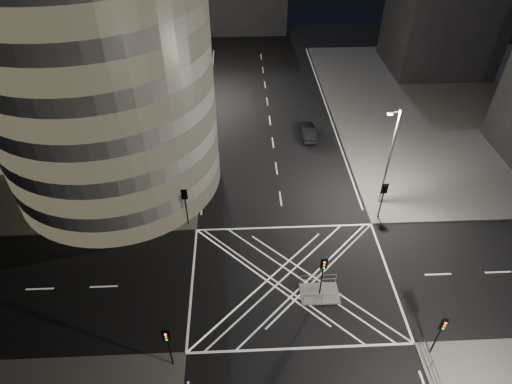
{
  "coord_description": "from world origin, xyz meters",
  "views": [
    {
      "loc": [
        -3.87,
        -21.67,
        27.58
      ],
      "look_at": [
        -2.54,
        7.57,
        3.0
      ],
      "focal_mm": 30.0,
      "sensor_mm": 36.0,
      "label": 1
    }
  ],
  "objects_px": {
    "traffic_signal_fl": "(185,200)",
    "sedan": "(308,132)",
    "traffic_signal_nl": "(168,341)",
    "traffic_signal_island": "(323,270)",
    "street_lamp_left_far": "(193,63)",
    "traffic_signal_fr": "(383,195)",
    "traffic_signal_nr": "(441,330)",
    "street_lamp_left_near": "(180,143)",
    "street_lamp_right_far": "(389,156)",
    "central_island": "(319,294)"
  },
  "relations": [
    {
      "from": "traffic_signal_fl",
      "to": "sedan",
      "type": "bearing_deg",
      "value": 47.66
    },
    {
      "from": "traffic_signal_nl",
      "to": "traffic_signal_island",
      "type": "relative_size",
      "value": 1.0
    },
    {
      "from": "street_lamp_left_far",
      "to": "traffic_signal_fr",
      "type": "bearing_deg",
      "value": -51.83
    },
    {
      "from": "traffic_signal_fr",
      "to": "street_lamp_left_far",
      "type": "xyz_separation_m",
      "value": [
        -18.24,
        23.2,
        2.63
      ]
    },
    {
      "from": "traffic_signal_fr",
      "to": "traffic_signal_nr",
      "type": "xyz_separation_m",
      "value": [
        0.0,
        -13.6,
        0.0
      ]
    },
    {
      "from": "street_lamp_left_near",
      "to": "street_lamp_right_far",
      "type": "distance_m",
      "value": 19.11
    },
    {
      "from": "traffic_signal_nr",
      "to": "street_lamp_right_far",
      "type": "distance_m",
      "value": 16.03
    },
    {
      "from": "traffic_signal_fr",
      "to": "sedan",
      "type": "bearing_deg",
      "value": 108.03
    },
    {
      "from": "traffic_signal_fl",
      "to": "street_lamp_left_near",
      "type": "distance_m",
      "value": 5.86
    },
    {
      "from": "traffic_signal_fl",
      "to": "traffic_signal_nl",
      "type": "relative_size",
      "value": 1.0
    },
    {
      "from": "traffic_signal_fl",
      "to": "traffic_signal_nl",
      "type": "height_order",
      "value": "same"
    },
    {
      "from": "traffic_signal_nr",
      "to": "street_lamp_right_far",
      "type": "height_order",
      "value": "street_lamp_right_far"
    },
    {
      "from": "street_lamp_right_far",
      "to": "traffic_signal_nl",
      "type": "bearing_deg",
      "value": -139.09
    },
    {
      "from": "central_island",
      "to": "street_lamp_right_far",
      "type": "bearing_deg",
      "value": 54.7
    },
    {
      "from": "central_island",
      "to": "traffic_signal_fl",
      "type": "xyz_separation_m",
      "value": [
        -10.8,
        8.3,
        2.84
      ]
    },
    {
      "from": "central_island",
      "to": "traffic_signal_fr",
      "type": "height_order",
      "value": "traffic_signal_fr"
    },
    {
      "from": "central_island",
      "to": "street_lamp_right_far",
      "type": "distance_m",
      "value": 13.98
    },
    {
      "from": "traffic_signal_island",
      "to": "sedan",
      "type": "height_order",
      "value": "traffic_signal_island"
    },
    {
      "from": "traffic_signal_nr",
      "to": "street_lamp_left_near",
      "type": "relative_size",
      "value": 0.4
    },
    {
      "from": "traffic_signal_fr",
      "to": "sedan",
      "type": "height_order",
      "value": "traffic_signal_fr"
    },
    {
      "from": "central_island",
      "to": "street_lamp_left_far",
      "type": "relative_size",
      "value": 0.3
    },
    {
      "from": "traffic_signal_fl",
      "to": "traffic_signal_fr",
      "type": "relative_size",
      "value": 1.0
    },
    {
      "from": "street_lamp_right_far",
      "to": "traffic_signal_island",
      "type": "bearing_deg",
      "value": -125.3
    },
    {
      "from": "street_lamp_left_near",
      "to": "street_lamp_right_far",
      "type": "bearing_deg",
      "value": -9.03
    },
    {
      "from": "traffic_signal_fl",
      "to": "traffic_signal_island",
      "type": "height_order",
      "value": "same"
    },
    {
      "from": "traffic_signal_island",
      "to": "street_lamp_left_far",
      "type": "height_order",
      "value": "street_lamp_left_far"
    },
    {
      "from": "traffic_signal_fr",
      "to": "traffic_signal_island",
      "type": "xyz_separation_m",
      "value": [
        -6.8,
        -8.3,
        0.0
      ]
    },
    {
      "from": "central_island",
      "to": "traffic_signal_fr",
      "type": "relative_size",
      "value": 0.75
    },
    {
      "from": "traffic_signal_fr",
      "to": "traffic_signal_island",
      "type": "height_order",
      "value": "same"
    },
    {
      "from": "traffic_signal_island",
      "to": "street_lamp_right_far",
      "type": "xyz_separation_m",
      "value": [
        7.44,
        10.5,
        2.63
      ]
    },
    {
      "from": "traffic_signal_nl",
      "to": "street_lamp_right_far",
      "type": "relative_size",
      "value": 0.4
    },
    {
      "from": "traffic_signal_nl",
      "to": "street_lamp_left_far",
      "type": "xyz_separation_m",
      "value": [
        -0.64,
        36.8,
        2.63
      ]
    },
    {
      "from": "street_lamp_right_far",
      "to": "street_lamp_left_far",
      "type": "bearing_deg",
      "value": 131.94
    },
    {
      "from": "street_lamp_right_far",
      "to": "sedan",
      "type": "relative_size",
      "value": 2.23
    },
    {
      "from": "traffic_signal_fr",
      "to": "traffic_signal_nr",
      "type": "relative_size",
      "value": 1.0
    },
    {
      "from": "street_lamp_left_near",
      "to": "traffic_signal_island",
      "type": "bearing_deg",
      "value": -49.73
    },
    {
      "from": "street_lamp_left_near",
      "to": "street_lamp_right_far",
      "type": "height_order",
      "value": "same"
    },
    {
      "from": "street_lamp_left_far",
      "to": "street_lamp_right_far",
      "type": "xyz_separation_m",
      "value": [
        18.87,
        -21.0,
        0.0
      ]
    },
    {
      "from": "traffic_signal_island",
      "to": "street_lamp_left_far",
      "type": "relative_size",
      "value": 0.4
    },
    {
      "from": "traffic_signal_fr",
      "to": "traffic_signal_island",
      "type": "distance_m",
      "value": 10.73
    },
    {
      "from": "street_lamp_left_far",
      "to": "street_lamp_right_far",
      "type": "distance_m",
      "value": 28.23
    },
    {
      "from": "traffic_signal_nr",
      "to": "sedan",
      "type": "xyz_separation_m",
      "value": [
        -4.63,
        27.83,
        -2.18
      ]
    },
    {
      "from": "traffic_signal_nl",
      "to": "street_lamp_right_far",
      "type": "height_order",
      "value": "street_lamp_right_far"
    },
    {
      "from": "traffic_signal_island",
      "to": "street_lamp_right_far",
      "type": "distance_m",
      "value": 13.13
    },
    {
      "from": "street_lamp_left_near",
      "to": "traffic_signal_fl",
      "type": "bearing_deg",
      "value": -83.03
    },
    {
      "from": "traffic_signal_fl",
      "to": "traffic_signal_nr",
      "type": "xyz_separation_m",
      "value": [
        17.6,
        -13.6,
        0.0
      ]
    },
    {
      "from": "traffic_signal_nl",
      "to": "traffic_signal_fr",
      "type": "xyz_separation_m",
      "value": [
        17.6,
        13.6,
        0.0
      ]
    },
    {
      "from": "street_lamp_left_near",
      "to": "traffic_signal_nr",
      "type": "bearing_deg",
      "value": -45.87
    },
    {
      "from": "traffic_signal_nl",
      "to": "sedan",
      "type": "distance_m",
      "value": 30.78
    },
    {
      "from": "traffic_signal_fl",
      "to": "street_lamp_left_far",
      "type": "height_order",
      "value": "street_lamp_left_far"
    }
  ]
}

